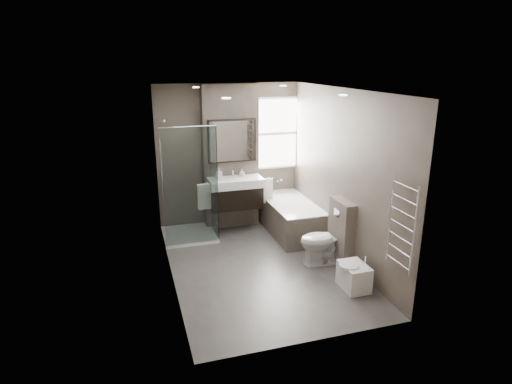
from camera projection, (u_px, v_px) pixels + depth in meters
name	position (u px, v px, depth m)	size (l,w,h in m)	color
room	(260.00, 183.00, 6.09)	(2.70, 3.90, 2.70)	#484542
vanity_pier	(230.00, 157.00, 7.71)	(1.00, 0.25, 2.60)	#574D44
vanity	(236.00, 192.00, 7.55)	(0.95, 0.47, 0.66)	black
mirror_cabinet	(232.00, 141.00, 7.46)	(0.86, 0.08, 0.76)	black
towel_left	(205.00, 197.00, 7.38)	(0.24, 0.06, 0.44)	silver
towel_right	(266.00, 191.00, 7.70)	(0.24, 0.06, 0.44)	silver
shower_enclosure	(195.00, 211.00, 7.35)	(0.90, 0.90, 2.00)	white
bathtub	(291.00, 216.00, 7.64)	(0.75, 1.60, 0.57)	#574D44
window	(276.00, 133.00, 7.94)	(0.98, 0.06, 1.33)	white
toilet	(325.00, 240.00, 6.45)	(0.42, 0.74, 0.76)	white
cistern_box	(341.00, 232.00, 6.43)	(0.19, 0.55, 1.00)	#574D44
bidet	(354.00, 276.00, 5.78)	(0.39, 0.44, 0.47)	white
towel_radiator	(402.00, 225.00, 5.03)	(0.03, 0.49, 1.10)	silver
soap_bottle_a	(219.00, 174.00, 7.34)	(0.10, 0.10, 0.21)	white
soap_bottle_b	(242.00, 172.00, 7.61)	(0.10, 0.10, 0.13)	white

